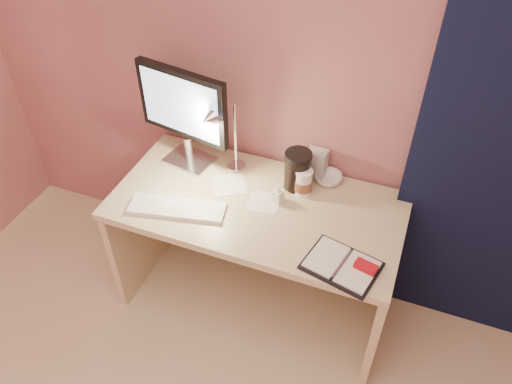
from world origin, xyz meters
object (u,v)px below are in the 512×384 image
(keyboard, at_px, (177,208))
(bowl, at_px, (328,178))
(clear_cup, at_px, (296,173))
(lotion_bottle, at_px, (278,194))
(planner, at_px, (344,265))
(desk, at_px, (262,226))
(desk_lamp, at_px, (234,138))
(dark_jar, at_px, (297,172))
(coffee_cup, at_px, (303,183))
(monitor, at_px, (184,110))
(product_box, at_px, (316,163))

(keyboard, distance_m, bowl, 0.76)
(clear_cup, relative_size, lotion_bottle, 1.43)
(planner, height_order, bowl, planner)
(desk, height_order, bowl, bowl)
(desk, distance_m, desk_lamp, 0.51)
(clear_cup, bearing_deg, dark_jar, -48.25)
(keyboard, height_order, lotion_bottle, lotion_bottle)
(lotion_bottle, bearing_deg, coffee_cup, 48.34)
(keyboard, xyz_separation_m, lotion_bottle, (0.43, 0.22, 0.04))
(monitor, height_order, planner, monitor)
(lotion_bottle, xyz_separation_m, desk_lamp, (-0.25, 0.07, 0.21))
(monitor, xyz_separation_m, product_box, (0.65, 0.13, -0.25))
(monitor, distance_m, desk_lamp, 0.30)
(bowl, bearing_deg, dark_jar, -147.27)
(monitor, relative_size, keyboard, 1.17)
(dark_jar, bearing_deg, desk_lamp, -166.91)
(product_box, bearing_deg, bowl, -18.75)
(desk, xyz_separation_m, dark_jar, (0.14, 0.12, 0.32))
(clear_cup, relative_size, desk_lamp, 0.35)
(clear_cup, height_order, desk_lamp, desk_lamp)
(monitor, xyz_separation_m, clear_cup, (0.58, 0.03, -0.25))
(desk_lamp, bearing_deg, clear_cup, 37.62)
(coffee_cup, relative_size, product_box, 0.94)
(desk, height_order, planner, planner)
(desk, distance_m, lotion_bottle, 0.29)
(dark_jar, bearing_deg, coffee_cup, -41.39)
(desk_lamp, bearing_deg, coffee_cup, 26.77)
(desk_lamp, bearing_deg, keyboard, -98.87)
(planner, bearing_deg, bowl, 124.44)
(bowl, distance_m, lotion_bottle, 0.30)
(clear_cup, distance_m, product_box, 0.13)
(keyboard, bearing_deg, desk, 24.45)
(monitor, bearing_deg, lotion_bottle, -3.08)
(lotion_bottle, relative_size, dark_jar, 0.56)
(monitor, height_order, clear_cup, monitor)
(lotion_bottle, distance_m, desk_lamp, 0.33)
(coffee_cup, xyz_separation_m, dark_jar, (-0.04, 0.04, 0.03))
(lotion_bottle, xyz_separation_m, product_box, (0.11, 0.26, 0.02))
(coffee_cup, relative_size, dark_jar, 0.77)
(coffee_cup, relative_size, lotion_bottle, 1.37)
(dark_jar, bearing_deg, lotion_bottle, -108.67)
(clear_cup, xyz_separation_m, bowl, (0.15, 0.08, -0.05))
(lotion_bottle, distance_m, dark_jar, 0.16)
(desk, relative_size, clear_cup, 9.57)
(clear_cup, xyz_separation_m, lotion_bottle, (-0.04, -0.16, -0.02))
(planner, distance_m, clear_cup, 0.57)
(monitor, xyz_separation_m, desk_lamp, (0.29, -0.05, -0.06))
(keyboard, xyz_separation_m, bowl, (0.61, 0.46, 0.01))
(monitor, distance_m, planner, 1.06)
(monitor, height_order, dark_jar, monitor)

